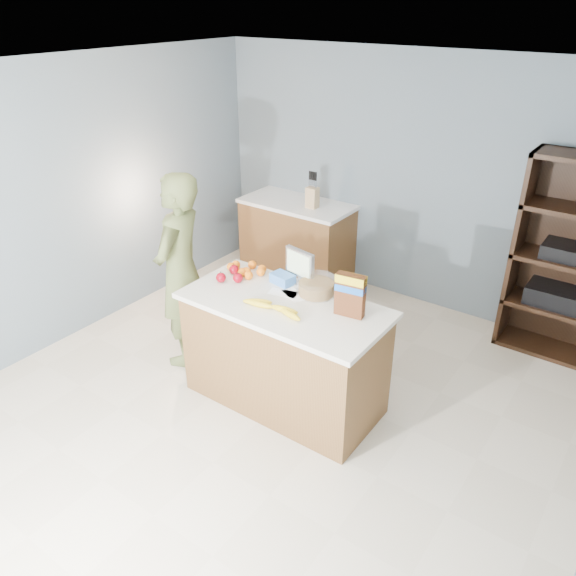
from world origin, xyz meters
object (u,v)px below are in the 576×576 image
Objects in this scene: shelving_unit at (569,263)px; tv at (300,265)px; person at (181,272)px; cereal_box at (350,292)px; counter_peninsula at (284,357)px.

shelving_unit is 2.38m from tv.
cereal_box is at bearing 75.85° from person.
person is 5.39× the size of cereal_box.
shelving_unit reaches higher than tv.
counter_peninsula is 1.16m from person.
tv is 0.60m from cereal_box.
shelving_unit is 1.06× the size of person.
cereal_box is (1.55, 0.13, 0.23)m from person.
tv is at bearing 104.81° from counter_peninsula.
cereal_box is at bearing -19.63° from tv.
shelving_unit is 5.71× the size of cereal_box.
tv is at bearing 89.56° from person.
tv is (0.99, 0.33, 0.21)m from person.
cereal_box is (0.48, 0.12, 0.67)m from counter_peninsula.
counter_peninsula is at bearing -165.55° from cereal_box.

